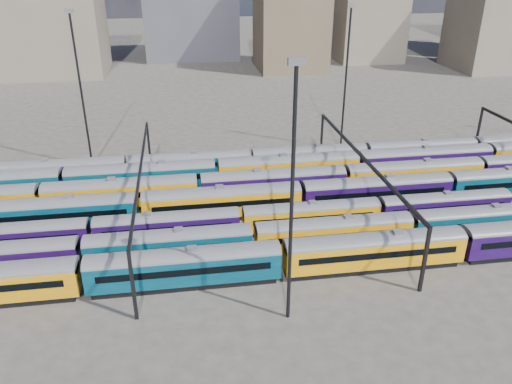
{
  "coord_description": "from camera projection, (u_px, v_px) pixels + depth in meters",
  "views": [
    {
      "loc": [
        -14.27,
        -60.97,
        32.87
      ],
      "look_at": [
        -4.66,
        1.15,
        3.0
      ],
      "focal_mm": 35.0,
      "sensor_mm": 36.0,
      "label": 1
    }
  ],
  "objects": [
    {
      "name": "gantry_2",
      "position": [
        362.0,
        164.0,
        68.96
      ],
      "size": [
        0.35,
        40.35,
        8.03
      ],
      "color": "black",
      "rests_on": "ground"
    },
    {
      "name": "rake_1",
      "position": [
        334.0,
        230.0,
        60.92
      ],
      "size": [
        98.81,
        2.9,
        4.87
      ],
      "color": "black",
      "rests_on": "ground"
    },
    {
      "name": "rake_0",
      "position": [
        374.0,
        247.0,
        56.82
      ],
      "size": [
        106.89,
        3.13,
        5.28
      ],
      "color": "black",
      "rests_on": "ground"
    },
    {
      "name": "rake_6",
      "position": [
        251.0,
        158.0,
        82.32
      ],
      "size": [
        118.88,
        2.9,
        4.88
      ],
      "color": "black",
      "rests_on": "ground"
    },
    {
      "name": "rake_3",
      "position": [
        301.0,
        194.0,
        69.49
      ],
      "size": [
        131.84,
        3.21,
        5.42
      ],
      "color": "black",
      "rests_on": "ground"
    },
    {
      "name": "rake_4",
      "position": [
        199.0,
        185.0,
        72.03
      ],
      "size": [
        130.85,
        3.19,
        5.38
      ],
      "color": "black",
      "rests_on": "ground"
    },
    {
      "name": "mast_1",
      "position": [
        80.0,
        86.0,
        80.0
      ],
      "size": [
        1.4,
        0.5,
        25.6
      ],
      "color": "black",
      "rests_on": "ground"
    },
    {
      "name": "rake_2",
      "position": [
        167.0,
        223.0,
        62.67
      ],
      "size": [
        92.58,
        2.72,
        4.55
      ],
      "color": "black",
      "rests_on": "ground"
    },
    {
      "name": "mast_2",
      "position": [
        292.0,
        191.0,
        44.17
      ],
      "size": [
        1.4,
        0.5,
        25.6
      ],
      "color": "black",
      "rests_on": "ground"
    },
    {
      "name": "rake_5",
      "position": [
        217.0,
        170.0,
        76.86
      ],
      "size": [
        135.67,
        3.31,
        5.58
      ],
      "color": "black",
      "rests_on": "ground"
    },
    {
      "name": "mast_3",
      "position": [
        346.0,
        74.0,
        88.0
      ],
      "size": [
        1.4,
        0.5,
        25.6
      ],
      "color": "black",
      "rests_on": "ground"
    },
    {
      "name": "ground",
      "position": [
        290.0,
        212.0,
        70.5
      ],
      "size": [
        500.0,
        500.0,
        0.0
      ],
      "primitive_type": "plane",
      "color": "#413C37",
      "rests_on": "ground"
    },
    {
      "name": "gantry_1",
      "position": [
        141.0,
        177.0,
        64.82
      ],
      "size": [
        0.35,
        40.35,
        8.03
      ],
      "color": "black",
      "rests_on": "ground"
    }
  ]
}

